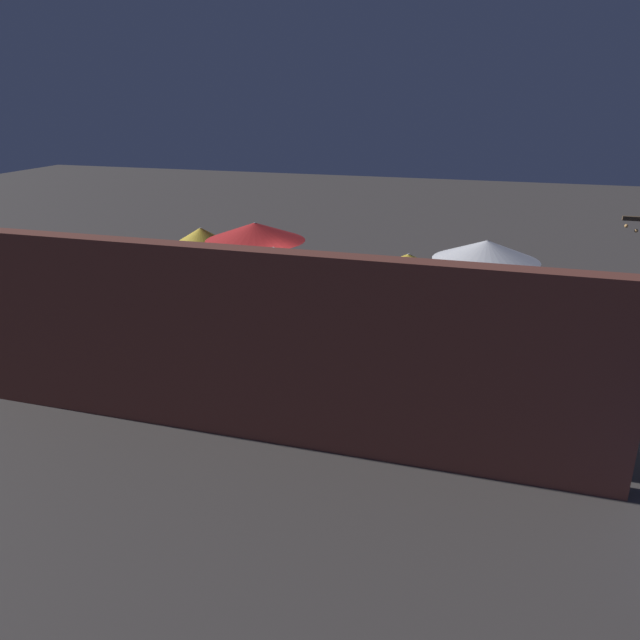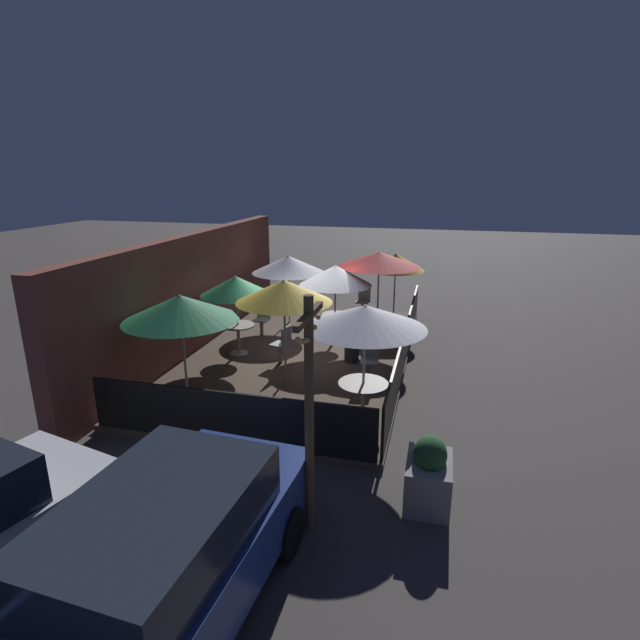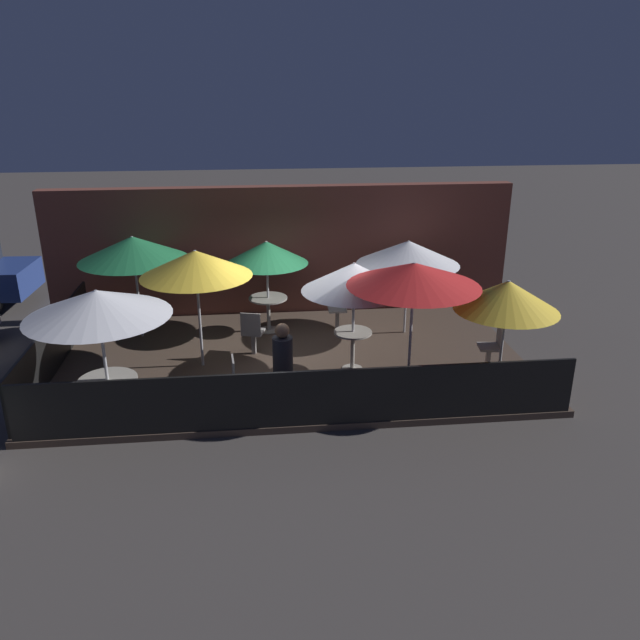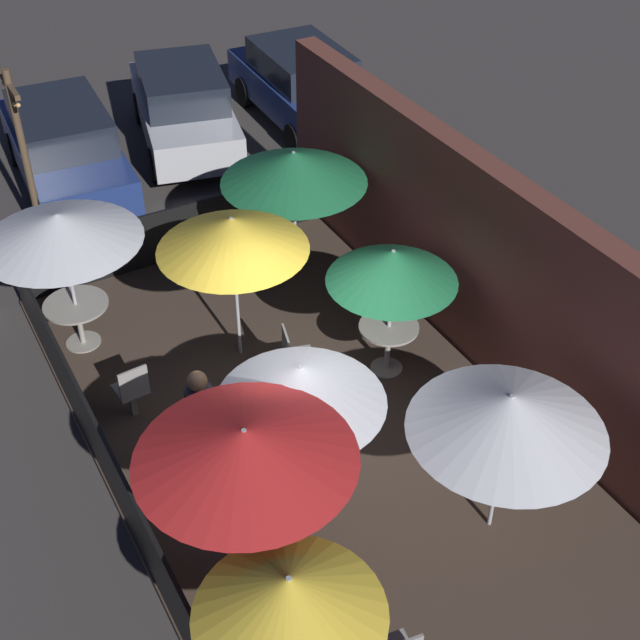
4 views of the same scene
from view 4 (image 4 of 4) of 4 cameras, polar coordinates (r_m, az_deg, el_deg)
ground_plane at (r=11.99m, az=-0.96°, el=-6.98°), size 60.00×60.00×0.00m
patio_deck at (r=11.94m, az=-0.96°, el=-6.77°), size 9.08×5.31×0.12m
building_wall at (r=12.29m, az=10.93°, el=2.84°), size 10.68×0.36×3.06m
fence_front at (r=10.97m, az=-13.27°, el=-9.25°), size 8.88×0.05×0.95m
fence_side_left at (r=14.89m, az=-9.20°, el=5.53°), size 0.05×5.11×0.95m
patio_umbrella_0 at (r=9.72m, az=-1.26°, el=-4.16°), size 1.93×1.93×2.10m
patio_umbrella_1 at (r=12.48m, az=-16.34°, el=5.69°), size 2.21×2.21×2.20m
patio_umbrella_2 at (r=11.66m, az=4.67°, el=3.47°), size 1.76×1.76×2.01m
patio_umbrella_3 at (r=11.82m, az=-5.65°, el=5.51°), size 2.06×2.06×2.28m
patio_umbrella_4 at (r=9.65m, az=11.99°, el=-5.87°), size 2.18×2.18×2.05m
patio_umbrella_5 at (r=13.57m, az=-1.69°, el=9.76°), size 2.25×2.25×2.19m
patio_umbrella_6 at (r=8.64m, az=-4.83°, el=-7.97°), size 2.24×2.24×2.36m
patio_umbrella_7 at (r=7.92m, az=-1.98°, el=-17.28°), size 1.73×1.73×2.10m
dining_table_0 at (r=10.58m, az=-1.17°, el=-9.11°), size 0.71×0.71×0.78m
dining_table_1 at (r=13.26m, az=-15.28°, el=0.52°), size 0.93×0.93×0.72m
dining_table_2 at (r=12.35m, az=4.40°, el=-0.97°), size 0.83×0.83×0.77m
patio_chair_0 at (r=11.91m, az=-11.93°, el=-4.36°), size 0.43×0.43×0.90m
patio_chair_1 at (r=11.45m, az=8.37°, el=-5.83°), size 0.41×0.41×0.91m
patio_chair_3 at (r=12.14m, az=-1.65°, el=-2.26°), size 0.49×0.49×0.93m
patron_0 at (r=11.28m, az=-7.64°, el=-6.00°), size 0.50×0.50×1.26m
light_post at (r=15.24m, az=-18.41°, el=10.13°), size 1.10×0.12×3.21m
parked_car_0 at (r=17.49m, az=-16.03°, el=10.64°), size 4.55×2.03×1.62m
parked_car_1 at (r=18.63m, az=-8.73°, el=13.39°), size 4.52×2.63×1.62m
parked_car_2 at (r=19.43m, az=-1.16°, el=14.87°), size 4.26×1.93×1.62m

